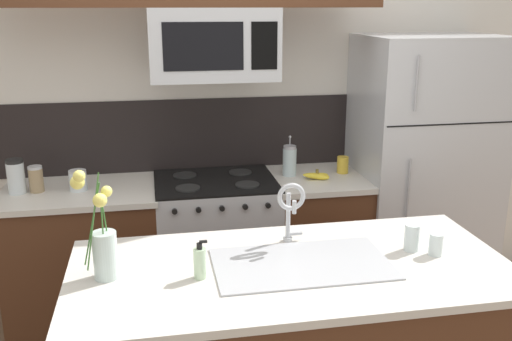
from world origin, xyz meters
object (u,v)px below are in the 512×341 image
Objects in this scene: dish_soap_bottle at (200,263)px; refrigerator at (420,171)px; stove_range at (217,247)px; coffee_tin at (343,165)px; banana_bunch at (317,176)px; storage_jar_tall at (16,176)px; microwave at (213,44)px; spare_glass at (436,244)px; sink_faucet at (291,205)px; storage_jar_medium at (36,179)px; drinking_glass at (412,238)px; flower_vase at (103,246)px; storage_jar_short at (78,180)px; french_press at (290,161)px.

refrigerator is at bearing 39.06° from dish_soap_bottle.
stove_range is 1.41m from dish_soap_bottle.
banana_bunch is at bearing -152.21° from coffee_tin.
storage_jar_tall is 1.83m from banana_bunch.
spare_glass is at bearing -55.93° from microwave.
microwave is 2.43× the size of sink_faucet.
banana_bunch is at bearing -2.35° from storage_jar_medium.
drinking_glass reaches higher than coffee_tin.
stove_range is at bearing -0.58° from storage_jar_medium.
coffee_tin is 1.32m from spare_glass.
dish_soap_bottle is at bearing -178.46° from spare_glass.
storage_jar_medium is 1.44× the size of coffee_tin.
coffee_tin reaches higher than spare_glass.
microwave reaches higher than coffee_tin.
microwave reaches higher than banana_bunch.
stove_range is at bearing 122.28° from drinking_glass.
storage_jar_short is at bearing 100.83° from flower_vase.
storage_jar_tall is at bearing 115.47° from flower_vase.
coffee_tin is at bearing 89.27° from spare_glass.
microwave is 7.36× the size of spare_glass.
sink_faucet is 0.85m from flower_vase.
stove_range is at bearing 0.60° from storage_jar_short.
storage_jar_short is at bearing -4.62° from storage_jar_medium.
sink_faucet reaches higher than storage_jar_medium.
sink_faucet reaches higher than stove_range.
flower_vase is (-1.44, 0.04, 0.09)m from spare_glass.
microwave is 1.06m from banana_bunch.
refrigerator reaches higher than spare_glass.
banana_bunch is 0.21m from french_press.
dish_soap_bottle is at bearing -140.94° from refrigerator.
french_press is 1.53m from dish_soap_bottle.
coffee_tin is 1.26m from sink_faucet.
french_press reaches higher than storage_jar_short.
storage_jar_tall is (-1.18, 0.02, -0.75)m from microwave.
french_press is at bearing 76.25° from sink_faucet.
french_press is (1.57, 0.05, 0.02)m from storage_jar_medium.
microwave is 2.79× the size of french_press.
storage_jar_tall is 2.04m from coffee_tin.
storage_jar_tall is 2.39m from spare_glass.
sink_faucet is (-1.17, -1.05, 0.21)m from refrigerator.
storage_jar_medium reaches higher than stove_range.
storage_jar_short is at bearing 143.07° from spare_glass.
flower_vase is at bearing -178.98° from drinking_glass.
refrigerator is 2.24m from storage_jar_short.
dish_soap_bottle is 1.63× the size of spare_glass.
refrigerator is 1.38m from drinking_glass.
microwave is (0.00, -0.02, 1.30)m from stove_range.
stove_range is 7.43× the size of storage_jar_short.
storage_jar_short is (0.35, -0.01, -0.04)m from storage_jar_tall.
spare_glass is at bearing -36.93° from storage_jar_short.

